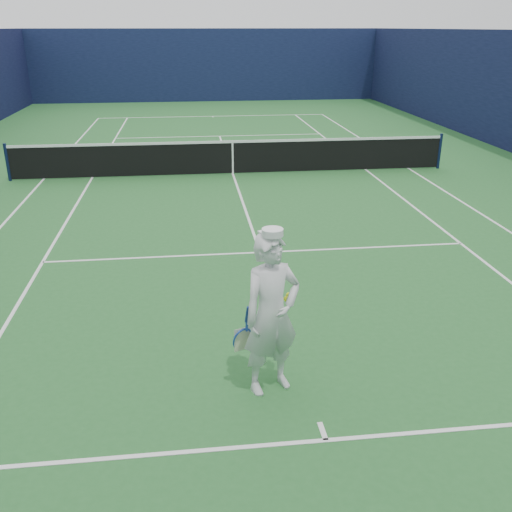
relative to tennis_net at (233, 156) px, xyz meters
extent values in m
plane|color=#246029|center=(0.00, 0.00, -0.55)|extent=(80.00, 80.00, 0.00)
cube|color=white|center=(0.00, 11.88, -0.55)|extent=(11.03, 0.06, 0.01)
cube|color=white|center=(0.00, -11.88, -0.55)|extent=(11.03, 0.06, 0.01)
cube|color=white|center=(-5.49, 0.00, -0.55)|extent=(0.06, 23.83, 0.01)
cube|color=white|center=(5.49, 0.00, -0.55)|extent=(0.06, 23.83, 0.01)
cube|color=white|center=(-4.12, 0.00, -0.55)|extent=(0.06, 23.77, 0.01)
cube|color=white|center=(4.12, 0.00, -0.55)|extent=(0.06, 23.77, 0.01)
cube|color=white|center=(0.00, 6.40, -0.55)|extent=(8.23, 0.06, 0.01)
cube|color=white|center=(0.00, -6.40, -0.55)|extent=(8.23, 0.06, 0.01)
cube|color=white|center=(0.00, 0.00, -0.55)|extent=(0.06, 12.80, 0.01)
cube|color=white|center=(0.00, 11.73, -0.55)|extent=(0.06, 0.30, 0.01)
cube|color=white|center=(0.00, -11.73, -0.55)|extent=(0.06, 0.30, 0.01)
cube|color=#0F1637|center=(0.00, 18.00, 1.45)|extent=(20.12, 0.12, 4.00)
cylinder|color=#141E4C|center=(-6.40, 0.00, -0.02)|extent=(0.09, 0.09, 1.07)
cylinder|color=#141E4C|center=(6.40, 0.00, -0.02)|extent=(0.09, 0.09, 1.07)
cube|color=black|center=(0.00, 0.00, -0.05)|extent=(12.79, 0.02, 0.92)
cube|color=white|center=(0.00, 0.00, 0.42)|extent=(12.79, 0.04, 0.07)
cube|color=white|center=(0.00, 0.00, -0.08)|extent=(0.05, 0.03, 0.94)
imported|color=silver|center=(-0.44, -10.85, 0.44)|extent=(0.85, 0.72, 1.99)
cylinder|color=white|center=(-0.44, -10.85, 1.46)|extent=(0.24, 0.24, 0.08)
cube|color=white|center=(-0.49, -10.73, 1.43)|extent=(0.20, 0.16, 0.02)
cylinder|color=navy|center=(-0.73, -10.88, 0.48)|extent=(0.07, 0.10, 0.22)
cube|color=#1D409D|center=(-0.73, -10.82, 0.30)|extent=(0.03, 0.03, 0.14)
torus|color=#1D409D|center=(-0.78, -10.77, 0.10)|extent=(0.31, 0.20, 0.29)
cube|color=beige|center=(-0.78, -10.77, 0.10)|extent=(0.21, 0.09, 0.30)
sphere|color=yellow|center=(-0.24, -10.66, 0.54)|extent=(0.07, 0.07, 0.07)
sphere|color=yellow|center=(-0.21, -10.62, 0.57)|extent=(0.07, 0.07, 0.07)
camera|label=1|loc=(-1.33, -16.66, 3.55)|focal=40.00mm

